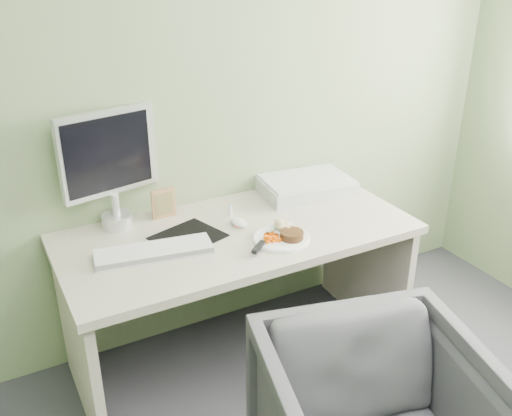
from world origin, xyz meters
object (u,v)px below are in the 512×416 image
plate (281,238)px  monitor (110,163)px  scanner (306,186)px  desk (238,265)px

plate → monitor: size_ratio=0.46×
scanner → monitor: bearing=-179.6°
plate → scanner: bearing=45.9°
scanner → monitor: 1.01m
desk → monitor: 0.75m
desk → monitor: (-0.47, 0.31, 0.49)m
desk → scanner: bearing=23.1°
desk → plate: 0.29m
plate → scanner: 0.54m
monitor → scanner: bearing=-17.6°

